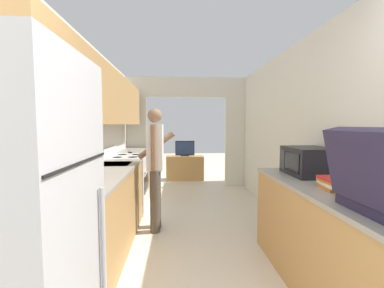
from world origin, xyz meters
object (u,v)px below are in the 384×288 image
refrigerator (4,247)px  range_oven (128,182)px  television (185,149)px  microwave (308,161)px  knife (131,152)px  tv_cabinet (185,168)px  book_stack (336,183)px  person (155,166)px

refrigerator → range_oven: (-0.05, 3.13, -0.42)m
television → microwave: bearing=-74.0°
knife → tv_cabinet: bearing=19.8°
book_stack → knife: 3.54m
book_stack → television: size_ratio=0.63×
range_oven → microwave: 2.87m
refrigerator → television: size_ratio=3.59×
microwave → knife: 3.15m
tv_cabinet → knife: 2.18m
microwave → knife: microwave is taller
knife → refrigerator: bearing=-128.7°
range_oven → tv_cabinet: (1.03, 2.29, -0.15)m
microwave → tv_cabinet: bearing=105.8°
person → refrigerator: bearing=169.4°
tv_cabinet → television: (-0.00, -0.04, 0.50)m
refrigerator → microwave: size_ratio=3.39×
refrigerator → tv_cabinet: size_ratio=1.84×
book_stack → person: bearing=136.6°
refrigerator → range_oven: size_ratio=1.67×
television → knife: bearing=-120.9°
refrigerator → microwave: 2.54m
microwave → tv_cabinet: size_ratio=0.54×
refrigerator → book_stack: 2.20m
refrigerator → person: 2.32m
book_stack → knife: book_stack is taller
person → television: (0.49, 3.11, -0.07)m
range_oven → television: size_ratio=2.15×
television → range_oven: bearing=-114.6°
refrigerator → tv_cabinet: 5.54m
microwave → book_stack: microwave is taller
book_stack → range_oven: bearing=131.9°
range_oven → person: 1.10m
person → tv_cabinet: person is taller
microwave → knife: size_ratio=1.59×
book_stack → tv_cabinet: size_ratio=0.32×
book_stack → tv_cabinet: 4.80m
tv_cabinet → person: bearing=-98.9°
knife → person: bearing=-107.2°
range_oven → tv_cabinet: 2.52m
refrigerator → television: 5.47m
person → tv_cabinet: 3.25m
refrigerator → tv_cabinet: (0.99, 5.42, -0.57)m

